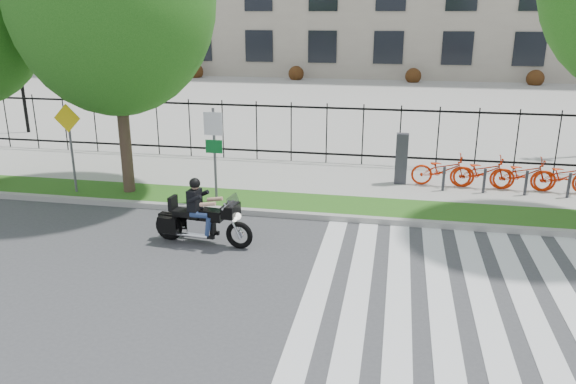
# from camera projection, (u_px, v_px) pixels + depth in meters

# --- Properties ---
(ground) EXTENTS (120.00, 120.00, 0.00)m
(ground) POSITION_uv_depth(u_px,v_px,m) (200.00, 288.00, 10.63)
(ground) COLOR #3E3E40
(ground) RESTS_ON ground
(curb) EXTENTS (60.00, 0.20, 0.15)m
(curb) POSITION_uv_depth(u_px,v_px,m) (254.00, 212.00, 14.44)
(curb) COLOR #999790
(curb) RESTS_ON ground
(grass_verge) EXTENTS (60.00, 1.50, 0.15)m
(grass_verge) POSITION_uv_depth(u_px,v_px,m) (262.00, 202.00, 15.23)
(grass_verge) COLOR #1F5214
(grass_verge) RESTS_ON ground
(sidewalk) EXTENTS (60.00, 3.50, 0.15)m
(sidewalk) POSITION_uv_depth(u_px,v_px,m) (281.00, 177.00, 17.57)
(sidewalk) COLOR #ABA8A0
(sidewalk) RESTS_ON ground
(plaza) EXTENTS (80.00, 34.00, 0.10)m
(plaza) POSITION_uv_depth(u_px,v_px,m) (340.00, 98.00, 33.98)
(plaza) COLOR #ABA8A0
(plaza) RESTS_ON ground
(crosswalk_stripes) EXTENTS (5.70, 8.00, 0.01)m
(crosswalk_stripes) POSITION_uv_depth(u_px,v_px,m) (464.00, 312.00, 9.74)
(crosswalk_stripes) COLOR silver
(crosswalk_stripes) RESTS_ON ground
(iron_fence) EXTENTS (30.00, 0.06, 2.00)m
(iron_fence) POSITION_uv_depth(u_px,v_px,m) (291.00, 132.00, 18.88)
(iron_fence) COLOR black
(iron_fence) RESTS_ON sidewalk
(lamp_post_left) EXTENTS (1.06, 0.70, 4.25)m
(lamp_post_left) POSITION_uv_depth(u_px,v_px,m) (18.00, 58.00, 23.08)
(lamp_post_left) COLOR black
(lamp_post_left) RESTS_ON ground
(bike_share_station) EXTENTS (7.77, 0.85, 1.50)m
(bike_share_station) POSITION_uv_depth(u_px,v_px,m) (541.00, 175.00, 15.78)
(bike_share_station) COLOR #2D2D33
(bike_share_station) RESTS_ON sidewalk
(sign_pole_regulatory) EXTENTS (0.50, 0.09, 2.50)m
(sign_pole_regulatory) POSITION_uv_depth(u_px,v_px,m) (214.00, 143.00, 14.59)
(sign_pole_regulatory) COLOR #59595B
(sign_pole_regulatory) RESTS_ON grass_verge
(sign_pole_warning) EXTENTS (0.78, 0.09, 2.49)m
(sign_pole_warning) POSITION_uv_depth(u_px,v_px,m) (70.00, 136.00, 15.36)
(sign_pole_warning) COLOR #59595B
(sign_pole_warning) RESTS_ON grass_verge
(motorcycle_rider) EXTENTS (2.38, 0.80, 1.84)m
(motorcycle_rider) POSITION_uv_depth(u_px,v_px,m) (202.00, 218.00, 12.49)
(motorcycle_rider) COLOR black
(motorcycle_rider) RESTS_ON ground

